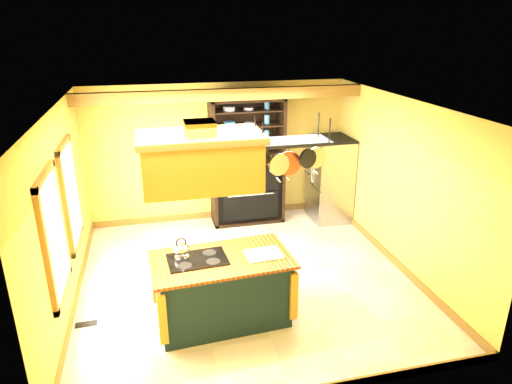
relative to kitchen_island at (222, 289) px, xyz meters
name	(u,v)px	position (x,y,z in m)	size (l,w,h in m)	color
floor	(246,278)	(0.52, 0.94, -0.47)	(5.00, 5.00, 0.00)	beige
ceiling	(244,105)	(0.52, 0.94, 2.23)	(5.00, 5.00, 0.00)	white
wall_back	(218,153)	(0.52, 3.44, 0.88)	(5.00, 0.02, 2.70)	gold
wall_front	(300,290)	(0.52, -1.56, 0.88)	(5.00, 0.02, 2.70)	gold
wall_left	(62,213)	(-1.98, 0.94, 0.88)	(0.02, 5.00, 2.70)	gold
wall_right	(400,184)	(3.02, 0.94, 0.88)	(0.02, 5.00, 2.70)	gold
ceiling_beam	(223,95)	(0.52, 2.64, 2.12)	(5.00, 0.15, 0.20)	olive
window_near	(54,235)	(-1.95, 0.14, 0.93)	(0.06, 1.06, 1.56)	olive
window_far	(71,194)	(-1.95, 1.54, 0.93)	(0.06, 1.06, 1.56)	olive
kitchen_island	(222,289)	(0.00, 0.00, 0.00)	(1.85, 1.11, 1.11)	black
range_hood	(201,159)	(-0.20, 0.00, 1.78)	(1.45, 0.82, 0.80)	#AB8C2A
pot_rack	(291,150)	(0.91, 0.01, 1.82)	(0.98, 0.45, 0.76)	black
refrigerator	(330,181)	(2.64, 2.84, 0.32)	(0.71, 0.84, 1.64)	#9C9DA4
hutch	(247,175)	(1.03, 3.17, 0.47)	(1.39, 0.63, 2.46)	black
floor_register	(86,324)	(-1.78, 0.30, -0.46)	(0.28, 0.12, 0.01)	black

